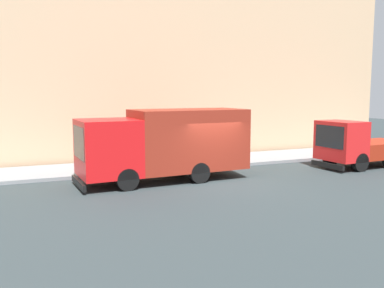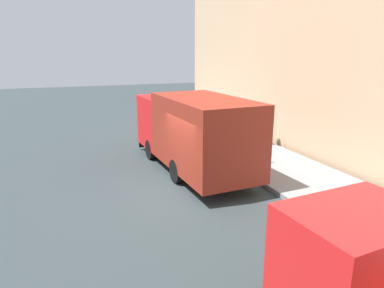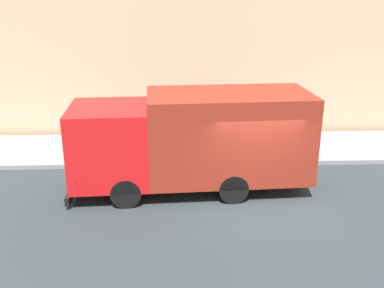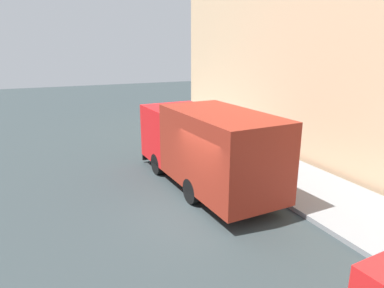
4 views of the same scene
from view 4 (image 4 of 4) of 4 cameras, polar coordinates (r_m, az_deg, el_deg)
ground at (r=11.02m, az=0.09°, el=-11.52°), size 80.00×80.00×0.00m
sidewalk at (r=13.44m, az=18.81°, el=-6.82°), size 3.40×30.00×0.15m
building_facade at (r=14.10m, az=27.44°, el=13.86°), size 0.50×30.00×9.99m
large_utility_truck at (r=12.45m, az=2.19°, el=-0.05°), size 2.82×7.33×3.02m
pedestrian_walking at (r=16.39m, az=13.68°, el=1.17°), size 0.51×0.51×1.66m
street_sign_post at (r=12.96m, az=11.74°, el=-0.38°), size 0.44×0.08×2.28m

